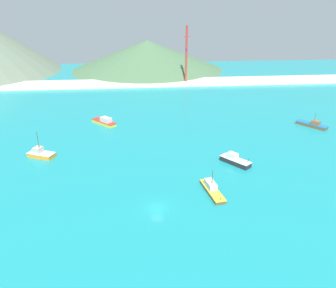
% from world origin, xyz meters
% --- Properties ---
extents(ground, '(260.00, 280.00, 0.50)m').
position_xyz_m(ground, '(0.00, 30.00, -0.25)').
color(ground, teal).
extents(fishing_boat_0, '(7.47, 8.44, 3.03)m').
position_xyz_m(fishing_boat_0, '(21.98, 19.28, 0.98)').
color(fishing_boat_0, '#232328').
rests_on(fishing_boat_0, ground).
extents(fishing_boat_2, '(8.02, 5.95, 7.27)m').
position_xyz_m(fishing_boat_2, '(-30.43, 28.40, 0.96)').
color(fishing_boat_2, orange).
rests_on(fishing_boat_2, ground).
extents(fishing_boat_3, '(8.61, 9.87, 5.12)m').
position_xyz_m(fishing_boat_3, '(55.64, 44.61, 0.77)').
color(fishing_boat_3, brown).
rests_on(fishing_boat_3, ground).
extents(fishing_boat_4, '(4.20, 10.66, 5.59)m').
position_xyz_m(fishing_boat_4, '(12.90, 5.32, 0.81)').
color(fishing_boat_4, brown).
rests_on(fishing_boat_4, ground).
extents(fishing_boat_7, '(9.10, 9.50, 2.61)m').
position_xyz_m(fishing_boat_7, '(-14.74, 53.70, 0.93)').
color(fishing_boat_7, gold).
rests_on(fishing_boat_7, ground).
extents(beach_strip, '(247.00, 15.12, 1.20)m').
position_xyz_m(beach_strip, '(0.00, 110.59, 0.60)').
color(beach_strip, beige).
rests_on(beach_strip, ground).
extents(hill_central, '(87.32, 87.32, 16.83)m').
position_xyz_m(hill_central, '(3.71, 147.00, 8.41)').
color(hill_central, '#476B47').
rests_on(hill_central, ground).
extents(radio_tower, '(2.78, 2.22, 27.78)m').
position_xyz_m(radio_tower, '(21.38, 109.94, 14.17)').
color(radio_tower, '#B7332D').
rests_on(radio_tower, ground).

